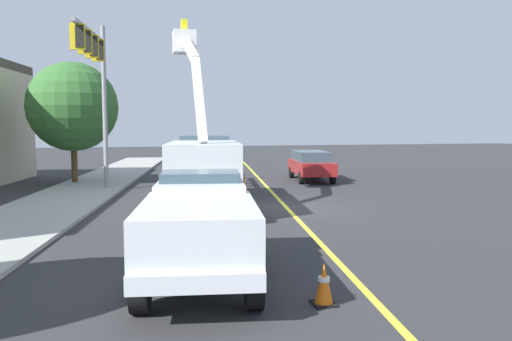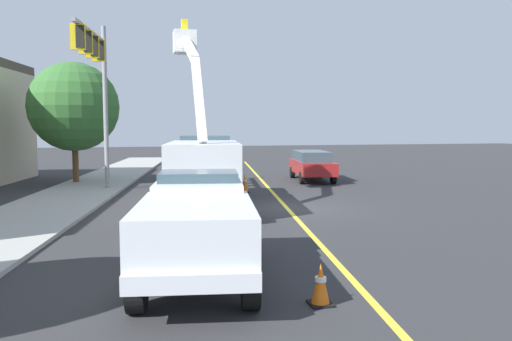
{
  "view_description": "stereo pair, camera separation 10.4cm",
  "coord_description": "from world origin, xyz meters",
  "px_view_note": "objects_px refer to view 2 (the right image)",
  "views": [
    {
      "loc": [
        -17.82,
        5.72,
        3.1
      ],
      "look_at": [
        0.73,
        1.04,
        1.4
      ],
      "focal_mm": 35.02,
      "sensor_mm": 36.0,
      "label": 1
    },
    {
      "loc": [
        -17.84,
        5.62,
        3.1
      ],
      "look_at": [
        0.73,
        1.04,
        1.4
      ],
      "focal_mm": 35.02,
      "sensor_mm": 36.0,
      "label": 2
    }
  ],
  "objects_px": {
    "utility_bucket_truck": "(204,164)",
    "service_pickup_truck": "(197,224)",
    "passing_minivan": "(312,164)",
    "traffic_signal_mast": "(97,69)",
    "traffic_cone_leading": "(321,285)",
    "traffic_cone_mid_front": "(245,183)"
  },
  "relations": [
    {
      "from": "traffic_cone_leading",
      "to": "traffic_cone_mid_front",
      "type": "height_order",
      "value": "traffic_cone_mid_front"
    },
    {
      "from": "traffic_cone_leading",
      "to": "traffic_signal_mast",
      "type": "bearing_deg",
      "value": 16.48
    },
    {
      "from": "utility_bucket_truck",
      "to": "service_pickup_truck",
      "type": "distance_m",
      "value": 9.37
    },
    {
      "from": "utility_bucket_truck",
      "to": "passing_minivan",
      "type": "bearing_deg",
      "value": -43.66
    },
    {
      "from": "utility_bucket_truck",
      "to": "service_pickup_truck",
      "type": "bearing_deg",
      "value": 171.21
    },
    {
      "from": "passing_minivan",
      "to": "traffic_signal_mast",
      "type": "height_order",
      "value": "traffic_signal_mast"
    },
    {
      "from": "utility_bucket_truck",
      "to": "traffic_signal_mast",
      "type": "xyz_separation_m",
      "value": [
        4.32,
        4.16,
        4.0
      ]
    },
    {
      "from": "traffic_cone_leading",
      "to": "traffic_signal_mast",
      "type": "relative_size",
      "value": 0.09
    },
    {
      "from": "traffic_cone_mid_front",
      "to": "service_pickup_truck",
      "type": "bearing_deg",
      "value": 163.28
    },
    {
      "from": "traffic_cone_leading",
      "to": "utility_bucket_truck",
      "type": "bearing_deg",
      "value": 2.3
    },
    {
      "from": "utility_bucket_truck",
      "to": "traffic_cone_mid_front",
      "type": "relative_size",
      "value": 9.56
    },
    {
      "from": "traffic_cone_leading",
      "to": "traffic_cone_mid_front",
      "type": "relative_size",
      "value": 0.83
    },
    {
      "from": "traffic_cone_leading",
      "to": "traffic_cone_mid_front",
      "type": "distance_m",
      "value": 14.98
    },
    {
      "from": "passing_minivan",
      "to": "traffic_cone_leading",
      "type": "distance_m",
      "value": 20.04
    },
    {
      "from": "passing_minivan",
      "to": "traffic_signal_mast",
      "type": "bearing_deg",
      "value": 105.9
    },
    {
      "from": "traffic_cone_leading",
      "to": "traffic_cone_mid_front",
      "type": "bearing_deg",
      "value": -7.55
    },
    {
      "from": "traffic_cone_mid_front",
      "to": "passing_minivan",
      "type": "bearing_deg",
      "value": -50.2
    },
    {
      "from": "traffic_cone_leading",
      "to": "service_pickup_truck",
      "type": "bearing_deg",
      "value": 42.76
    },
    {
      "from": "passing_minivan",
      "to": "service_pickup_truck",
      "type": "bearing_deg",
      "value": 152.77
    },
    {
      "from": "traffic_signal_mast",
      "to": "traffic_cone_leading",
      "type": "bearing_deg",
      "value": -163.52
    },
    {
      "from": "utility_bucket_truck",
      "to": "traffic_cone_mid_front",
      "type": "distance_m",
      "value": 4.47
    },
    {
      "from": "utility_bucket_truck",
      "to": "service_pickup_truck",
      "type": "xyz_separation_m",
      "value": [
        -9.24,
        1.43,
        -0.5
      ]
    }
  ]
}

